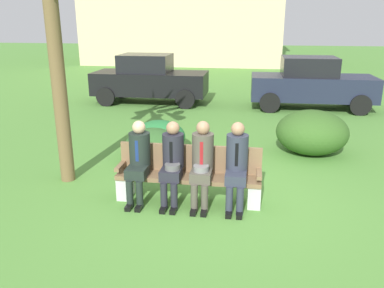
% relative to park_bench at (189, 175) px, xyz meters
% --- Properties ---
extents(ground_plane, '(80.00, 80.00, 0.00)m').
position_rel_park_bench_xyz_m(ground_plane, '(0.39, 0.07, -0.44)').
color(ground_plane, '#528C39').
extents(park_bench, '(2.32, 0.44, 0.90)m').
position_rel_park_bench_xyz_m(park_bench, '(0.00, 0.00, 0.00)').
color(park_bench, brown).
rests_on(park_bench, ground).
extents(seated_man_leftmost, '(0.34, 0.72, 1.32)m').
position_rel_park_bench_xyz_m(seated_man_leftmost, '(-0.79, -0.13, 0.30)').
color(seated_man_leftmost, '#1E2823').
rests_on(seated_man_leftmost, ground).
extents(seated_man_centerleft, '(0.34, 0.72, 1.32)m').
position_rel_park_bench_xyz_m(seated_man_centerleft, '(-0.24, -0.13, 0.30)').
color(seated_man_centerleft, '#23232D').
rests_on(seated_man_centerleft, ground).
extents(seated_man_centerright, '(0.34, 0.72, 1.35)m').
position_rel_park_bench_xyz_m(seated_man_centerright, '(0.23, -0.13, 0.31)').
color(seated_man_centerright, '#4C473D').
rests_on(seated_man_centerright, ground).
extents(seated_man_rightmost, '(0.34, 0.72, 1.35)m').
position_rel_park_bench_xyz_m(seated_man_rightmost, '(0.76, -0.12, 0.32)').
color(seated_man_rightmost, '#2D3342').
rests_on(seated_man_rightmost, ground).
extents(shrub_near_bench, '(1.55, 1.42, 0.97)m').
position_rel_park_bench_xyz_m(shrub_near_bench, '(2.29, 2.70, 0.05)').
color(shrub_near_bench, '#345C22').
rests_on(shrub_near_bench, ground).
extents(shrub_mid_lawn, '(1.15, 1.06, 0.72)m').
position_rel_park_bench_xyz_m(shrub_mid_lawn, '(-1.03, 2.29, -0.08)').
color(shrub_mid_lawn, '#267135').
rests_on(shrub_mid_lawn, ground).
extents(shrub_far_lawn, '(1.14, 1.04, 0.71)m').
position_rel_park_bench_xyz_m(shrub_far_lawn, '(-1.02, 1.66, -0.08)').
color(shrub_far_lawn, '#2E5926').
rests_on(shrub_far_lawn, ground).
extents(parked_car_near, '(3.91, 1.72, 1.68)m').
position_rel_park_bench_xyz_m(parked_car_near, '(-2.59, 7.52, 0.40)').
color(parked_car_near, black).
rests_on(parked_car_near, ground).
extents(parked_car_far, '(3.92, 1.74, 1.68)m').
position_rel_park_bench_xyz_m(parked_car_far, '(2.85, 7.38, 0.40)').
color(parked_car_far, '#1E2338').
rests_on(parked_car_far, ground).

